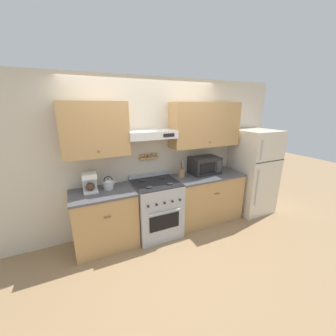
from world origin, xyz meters
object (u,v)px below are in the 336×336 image
Objects in this scene: stove_range at (156,208)px; refrigerator at (253,171)px; tea_kettle at (109,184)px; microwave at (205,165)px; coffee_maker at (90,182)px; utensil_crock at (181,173)px.

stove_range is 0.60× the size of refrigerator.
refrigerator is at bearing -3.07° from tea_kettle.
tea_kettle is 1.75m from microwave.
coffee_maker is at bearing 176.74° from refrigerator.
stove_range is at bearing -9.08° from tea_kettle.
tea_kettle is 0.67× the size of utensil_crock.
stove_range is at bearing -167.68° from utensil_crock.
utensil_crock is at bearing -177.96° from microwave.
stove_range is at bearing -172.62° from microwave.
stove_range is 1.87× the size of microwave.
coffee_maker is 0.93× the size of utensil_crock.
refrigerator is at bearing -3.26° from coffee_maker.
refrigerator is 3.10m from coffee_maker.
coffee_maker is 0.53× the size of microwave.
stove_range is 1.15m from coffee_maker.
coffee_maker reaches higher than stove_range.
microwave reaches higher than coffee_maker.
coffee_maker is 1.51m from utensil_crock.
refrigerator is 5.45× the size of utensil_crock.
coffee_maker is at bearing 174.70° from tea_kettle.
refrigerator is 3.12× the size of microwave.
utensil_crock is at bearing 12.32° from stove_range.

